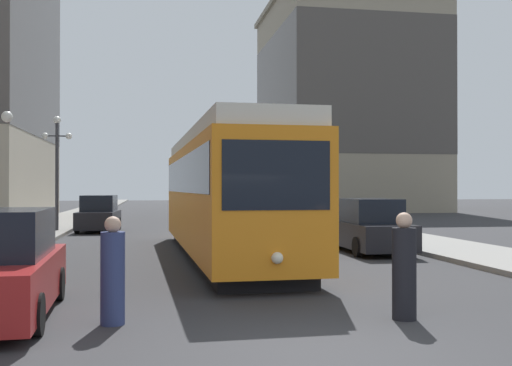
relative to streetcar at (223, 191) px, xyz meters
name	(u,v)px	position (x,y,z in m)	size (l,w,h in m)	color
ground_plane	(333,353)	(0.11, -11.32, -2.10)	(200.00, 200.00, 0.00)	#303033
sidewalk_left	(76,216)	(-7.86, 28.68, -2.03)	(3.46, 120.00, 0.15)	gray
sidewalk_right	(281,214)	(8.09, 28.68, -2.03)	(3.46, 120.00, 0.15)	gray
streetcar	(223,191)	(0.00, 0.00, 0.00)	(3.01, 14.77, 3.89)	black
transit_bus	(239,192)	(3.26, 18.98, -0.15)	(2.61, 12.92, 3.45)	black
parked_car_left_mid	(99,215)	(-4.83, 12.23, -1.26)	(2.05, 4.31, 1.82)	black
parked_car_right_far	(368,227)	(5.06, 0.67, -1.26)	(1.95, 4.83, 1.82)	black
pedestrian_crossing_near	(113,274)	(-2.87, -9.10, -1.29)	(0.39, 0.39, 1.73)	navy
pedestrian_crossing_far	(404,270)	(1.89, -9.56, -1.27)	(0.40, 0.40, 1.78)	black
lamp_post_left_far	(57,155)	(-6.73, 11.32, 1.67)	(1.41, 0.36, 5.51)	#333338
building_right_corner	(344,103)	(17.08, 39.71, 8.74)	(15.13, 19.60, 21.08)	gray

